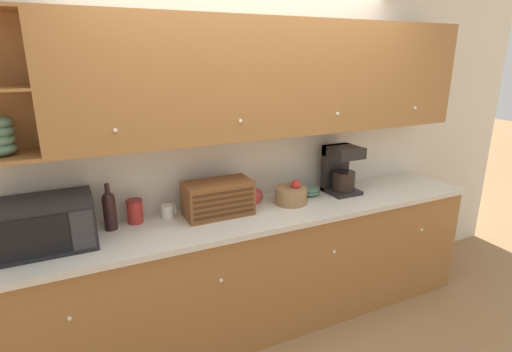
% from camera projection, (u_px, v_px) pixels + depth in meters
% --- Properties ---
extents(ground_plane, '(24.00, 24.00, 0.00)m').
position_uv_depth(ground_plane, '(245.00, 300.00, 3.46)').
color(ground_plane, '#9E754C').
extents(wall_back, '(5.96, 0.06, 2.60)m').
position_uv_depth(wall_back, '(242.00, 154.00, 3.11)').
color(wall_back, silver).
rests_on(wall_back, ground_plane).
extents(counter_unit, '(3.58, 0.64, 0.95)m').
position_uv_depth(counter_unit, '(261.00, 268.00, 3.06)').
color(counter_unit, '#A36B38').
rests_on(counter_unit, ground_plane).
extents(backsplash_panel, '(3.56, 0.01, 0.53)m').
position_uv_depth(backsplash_panel, '(244.00, 166.00, 3.11)').
color(backsplash_panel, silver).
rests_on(backsplash_panel, counter_unit).
extents(upper_cabinets, '(3.56, 0.36, 0.81)m').
position_uv_depth(upper_cabinets, '(274.00, 79.00, 2.84)').
color(upper_cabinets, '#A36B38').
rests_on(upper_cabinets, backsplash_panel).
extents(microwave, '(0.55, 0.38, 0.29)m').
position_uv_depth(microwave, '(44.00, 224.00, 2.33)').
color(microwave, black).
rests_on(microwave, counter_unit).
extents(wine_bottle, '(0.08, 0.08, 0.31)m').
position_uv_depth(wine_bottle, '(109.00, 209.00, 2.57)').
color(wine_bottle, black).
rests_on(wine_bottle, counter_unit).
extents(storage_canister, '(0.11, 0.11, 0.16)m').
position_uv_depth(storage_canister, '(135.00, 211.00, 2.70)').
color(storage_canister, '#B22D28').
rests_on(storage_canister, counter_unit).
extents(mug, '(0.10, 0.09, 0.10)m').
position_uv_depth(mug, '(168.00, 211.00, 2.78)').
color(mug, silver).
rests_on(mug, counter_unit).
extents(bread_box, '(0.48, 0.25, 0.25)m').
position_uv_depth(bread_box, '(218.00, 198.00, 2.81)').
color(bread_box, brown).
rests_on(bread_box, counter_unit).
extents(mug_blue_second, '(0.11, 0.10, 0.10)m').
position_uv_depth(mug_blue_second, '(255.00, 196.00, 3.08)').
color(mug_blue_second, '#B73D38').
rests_on(mug_blue_second, counter_unit).
extents(fruit_basket, '(0.25, 0.25, 0.19)m').
position_uv_depth(fruit_basket, '(291.00, 195.00, 3.05)').
color(fruit_basket, '#937047').
rests_on(fruit_basket, counter_unit).
extents(bowl_stack_on_counter, '(0.18, 0.18, 0.07)m').
position_uv_depth(bowl_stack_on_counter, '(309.00, 191.00, 3.25)').
color(bowl_stack_on_counter, slate).
rests_on(bowl_stack_on_counter, counter_unit).
extents(coffee_maker, '(0.25, 0.26, 0.39)m').
position_uv_depth(coffee_maker, '(341.00, 169.00, 3.28)').
color(coffee_maker, black).
rests_on(coffee_maker, counter_unit).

